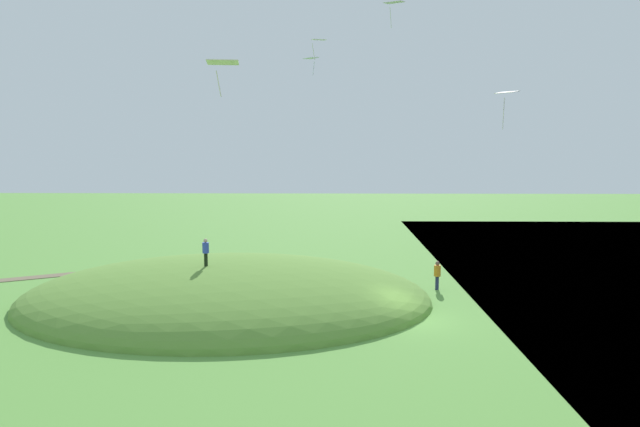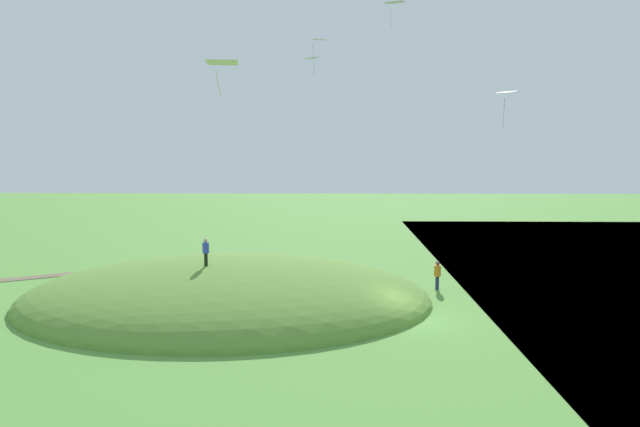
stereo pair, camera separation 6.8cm
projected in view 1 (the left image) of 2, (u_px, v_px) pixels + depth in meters
ground_plane at (410, 319)px, 31.01m from camera, size 160.00×160.00×0.00m
grass_hill at (227, 300)px, 34.88m from camera, size 24.35×18.82×4.58m
dirt_path at (27, 278)px, 40.50m from camera, size 11.79×7.09×0.04m
person_walking_path at (206, 249)px, 33.53m from camera, size 0.48×0.48×1.60m
person_with_child at (437, 272)px, 37.24m from camera, size 0.60×0.60×1.85m
kite_0 at (394, 3)px, 35.02m from camera, size 1.38×1.22×1.56m
kite_1 at (311, 59)px, 36.34m from camera, size 1.05×1.07×1.09m
kite_3 at (223, 63)px, 21.54m from camera, size 1.26×0.95×1.31m
kite_4 at (507, 94)px, 31.59m from camera, size 1.33×1.35×2.06m
kite_7 at (318, 41)px, 32.22m from camera, size 0.88×0.72×1.13m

